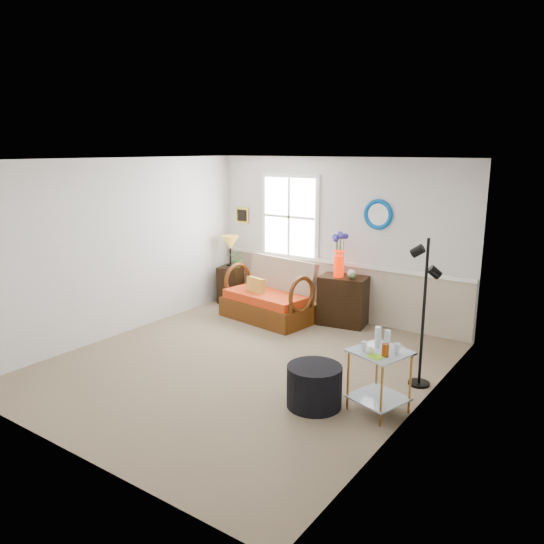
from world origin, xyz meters
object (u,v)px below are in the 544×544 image
Objects in this scene: cabinet at (343,301)px; loveseat at (268,290)px; ottoman at (314,386)px; floor_lamp at (424,314)px; lamp_stand at (230,284)px; side_table at (379,381)px.

loveseat is at bearing -167.32° from cabinet.
cabinet is 2.83m from ottoman.
ottoman is (-0.75, -1.17, -0.65)m from floor_lamp.
floor_lamp is (2.89, -1.00, 0.39)m from loveseat.
floor_lamp reaches higher than loveseat.
floor_lamp is at bearing -11.14° from loveseat.
lamp_stand is at bearing 141.74° from ottoman.
cabinet reaches higher than ottoman.
loveseat reaches higher than ottoman.
loveseat is at bearing 145.61° from side_table.
side_table is at bearing -102.17° from floor_lamp.
floor_lamp is 2.94× the size of ottoman.
ottoman is at bearing -126.24° from floor_lamp.
lamp_stand is at bearing 171.65° from cabinet.
ottoman is at bearing -155.10° from side_table.
loveseat is 3.06m from ottoman.
ottoman is (1.02, -2.63, -0.16)m from cabinet.
floor_lamp is 1.53m from ottoman.
cabinet is at bearing 136.89° from floor_lamp.
floor_lamp is (0.13, 0.88, 0.54)m from side_table.
loveseat is 2.24× the size of lamp_stand.
ottoman is at bearing -37.42° from loveseat.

